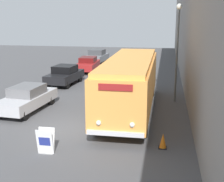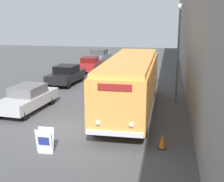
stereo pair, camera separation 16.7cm
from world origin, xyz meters
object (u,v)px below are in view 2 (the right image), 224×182
(parked_car_near, at_px, (28,98))
(parked_car_distant, at_px, (99,56))
(traffic_cone, at_px, (162,141))
(vintage_bus, at_px, (130,81))
(streetlamp, at_px, (179,39))
(sign_board, at_px, (45,141))
(parked_car_mid, at_px, (66,75))
(parked_car_far, at_px, (90,64))

(parked_car_near, distance_m, parked_car_distant, 18.92)
(parked_car_distant, xyz_separation_m, traffic_cone, (7.98, -22.97, -0.46))
(vintage_bus, bearing_deg, parked_car_distant, 108.38)
(vintage_bus, xyz_separation_m, streetlamp, (2.67, 2.67, 2.24))
(parked_car_near, bearing_deg, parked_car_distant, 95.59)
(parked_car_near, bearing_deg, traffic_cone, -21.34)
(sign_board, bearing_deg, parked_car_near, 121.29)
(parked_car_mid, bearing_deg, parked_car_near, -83.94)
(sign_board, bearing_deg, parked_car_distant, 97.68)
(sign_board, relative_size, parked_car_mid, 0.25)
(streetlamp, relative_size, parked_car_distant, 1.47)
(streetlamp, bearing_deg, parked_car_far, 130.56)
(sign_board, height_order, parked_car_distant, parked_car_distant)
(sign_board, bearing_deg, traffic_cone, 15.86)
(sign_board, distance_m, streetlamp, 11.03)
(sign_board, distance_m, parked_car_distant, 24.53)
(parked_car_far, distance_m, traffic_cone, 18.96)
(traffic_cone, bearing_deg, parked_car_far, 113.77)
(streetlamp, height_order, parked_car_far, streetlamp)
(vintage_bus, distance_m, parked_car_distant, 19.00)
(streetlamp, relative_size, parked_car_mid, 1.45)
(parked_car_far, distance_m, parked_car_distant, 5.64)
(streetlamp, height_order, parked_car_mid, streetlamp)
(streetlamp, xyz_separation_m, traffic_cone, (-0.67, -7.64, -3.71))
(parked_car_far, height_order, parked_car_distant, parked_car_distant)
(sign_board, distance_m, parked_car_far, 18.91)
(sign_board, height_order, parked_car_mid, parked_car_mid)
(parked_car_near, xyz_separation_m, parked_car_mid, (-0.06, 7.24, 0.03))
(sign_board, height_order, parked_car_near, parked_car_near)
(streetlamp, xyz_separation_m, parked_car_distant, (-8.65, 15.33, -3.25))
(parked_car_far, height_order, traffic_cone, parked_car_far)
(parked_car_near, xyz_separation_m, parked_car_far, (0.34, 13.30, -0.01))
(streetlamp, xyz_separation_m, parked_car_far, (-8.31, 9.71, -3.29))
(parked_car_mid, distance_m, parked_car_far, 6.07)
(parked_car_near, bearing_deg, sign_board, -53.14)
(vintage_bus, height_order, traffic_cone, vintage_bus)
(vintage_bus, xyz_separation_m, parked_car_distant, (-5.98, 18.01, -1.00))
(vintage_bus, distance_m, sign_board, 6.98)
(parked_car_distant, relative_size, traffic_cone, 6.35)
(vintage_bus, height_order, parked_car_far, vintage_bus)
(vintage_bus, height_order, parked_car_near, vintage_bus)
(vintage_bus, distance_m, parked_car_mid, 8.80)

